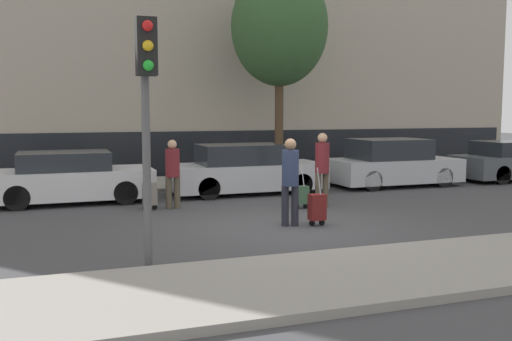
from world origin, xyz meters
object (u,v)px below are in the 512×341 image
parked_car_2 (392,164)px  bare_tree_near_crossing (279,27)px  parked_car_0 (70,178)px  trolley_right (301,195)px  pedestrian_right (322,165)px  trolley_center (317,207)px  traffic_light (146,93)px  pedestrian_left (173,170)px  trolley_left (150,194)px  pedestrian_center (290,176)px  parked_car_1 (246,170)px

parked_car_2 → bare_tree_near_crossing: size_ratio=0.59×
parked_car_0 → trolley_right: parked_car_0 is taller
parked_car_2 → pedestrian_right: size_ratio=2.23×
trolley_center → pedestrian_right: pedestrian_right is taller
trolley_right → traffic_light: bearing=-136.1°
pedestrian_left → trolley_left: pedestrian_left is taller
parked_car_2 → pedestrian_left: size_ratio=2.44×
trolley_left → bare_tree_near_crossing: bearing=39.5°
trolley_center → bare_tree_near_crossing: (2.01, 7.04, 4.62)m
parked_car_0 → trolley_left: (1.73, -1.76, -0.24)m
pedestrian_center → trolley_center: 0.84m
trolley_left → trolley_right: bearing=-17.1°
trolley_center → traffic_light: 4.84m
pedestrian_center → pedestrian_right: size_ratio=0.99×
parked_car_1 → parked_car_2: 4.80m
parked_car_0 → bare_tree_near_crossing: bearing=19.0°
parked_car_2 → bare_tree_near_crossing: bare_tree_near_crossing is taller
parked_car_1 → trolley_left: bearing=-149.2°
trolley_left → traffic_light: (-0.84, -5.16, 2.21)m
trolley_left → trolley_center: size_ratio=0.99×
parked_car_2 → pedestrian_left: (-7.22, -1.81, 0.25)m
parked_car_2 → trolley_center: parked_car_2 is taller
parked_car_0 → traffic_light: size_ratio=1.11×
parked_car_0 → traffic_light: bearing=-82.7°
trolley_center → parked_car_0: bearing=134.2°
pedestrian_right → traffic_light: 6.53m
trolley_left → trolley_right: trolley_left is taller
parked_car_0 → bare_tree_near_crossing: 8.27m
pedestrian_left → trolley_center: pedestrian_left is taller
parked_car_1 → trolley_center: (-0.09, -4.78, -0.27)m
trolley_center → trolley_right: (0.53, 1.95, -0.05)m
traffic_light → bare_tree_near_crossing: bearing=58.0°
parked_car_0 → trolley_left: size_ratio=3.42×
parked_car_1 → pedestrian_center: (-0.61, -4.61, 0.36)m
parked_car_2 → traffic_light: bearing=-141.0°
parked_car_1 → pedestrian_right: (0.99, -2.81, 0.38)m
bare_tree_near_crossing → pedestrian_center: bearing=-110.3°
parked_car_1 → trolley_center: 4.79m
parked_car_1 → trolley_left: size_ratio=3.66×
trolley_left → pedestrian_left: bearing=0.7°
pedestrian_right → traffic_light: (-4.81, -4.12, 1.56)m
pedestrian_left → pedestrian_right: size_ratio=0.91×
parked_car_0 → trolley_right: 5.87m
pedestrian_left → trolley_center: size_ratio=1.38×
bare_tree_near_crossing → traffic_light: bearing=-122.0°
pedestrian_left → traffic_light: 5.60m
trolley_left → parked_car_1: bearing=30.8°
pedestrian_right → traffic_light: bearing=-140.8°
parked_car_0 → pedestrian_left: 2.89m
parked_car_0 → bare_tree_near_crossing: size_ratio=0.59×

